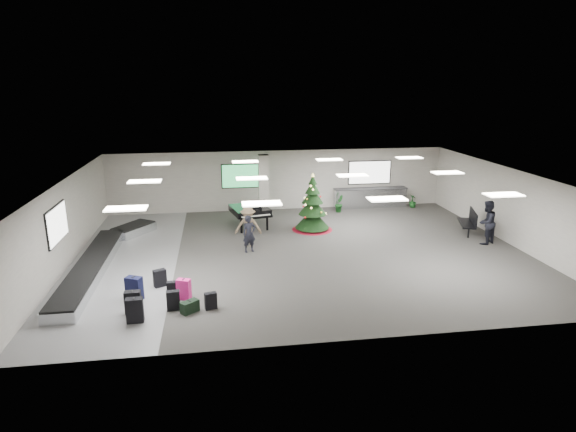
{
  "coord_description": "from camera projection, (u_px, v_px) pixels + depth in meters",
  "views": [
    {
      "loc": [
        -3.31,
        -18.2,
        6.75
      ],
      "look_at": [
        -0.44,
        1.0,
        1.29
      ],
      "focal_mm": 30.0,
      "sensor_mm": 36.0,
      "label": 1
    }
  ],
  "objects": [
    {
      "name": "suitcase_8",
      "position": [
        160.0,
        278.0,
        16.3
      ],
      "size": [
        0.47,
        0.39,
        0.62
      ],
      "rotation": [
        0.0,
        0.0,
        0.45
      ],
      "color": "black",
      "rests_on": "ground"
    },
    {
      "name": "suitcase_7",
      "position": [
        211.0,
        301.0,
        14.71
      ],
      "size": [
        0.4,
        0.28,
        0.55
      ],
      "rotation": [
        0.0,
        0.0,
        0.25
      ],
      "color": "black",
      "rests_on": "ground"
    },
    {
      "name": "suitcase_3",
      "position": [
        173.0,
        290.0,
        15.45
      ],
      "size": [
        0.37,
        0.21,
        0.58
      ],
      "rotation": [
        0.0,
        0.0,
        -0.0
      ],
      "color": "black",
      "rests_on": "ground"
    },
    {
      "name": "room_envelope",
      "position": [
        291.0,
        193.0,
        19.58
      ],
      "size": [
        18.02,
        14.02,
        3.21
      ],
      "color": "beige",
      "rests_on": "ground"
    },
    {
      "name": "pink_suitcase",
      "position": [
        184.0,
        289.0,
        15.36
      ],
      "size": [
        0.49,
        0.38,
        0.69
      ],
      "rotation": [
        0.0,
        0.0,
        -0.38
      ],
      "color": "#E71E80",
      "rests_on": "ground"
    },
    {
      "name": "ground",
      "position": [
        302.0,
        252.0,
        19.63
      ],
      "size": [
        18.0,
        18.0,
        0.0
      ],
      "primitive_type": "plane",
      "color": "#383633",
      "rests_on": "ground"
    },
    {
      "name": "navy_suitcase",
      "position": [
        134.0,
        288.0,
        15.29
      ],
      "size": [
        0.58,
        0.48,
        0.79
      ],
      "rotation": [
        0.0,
        0.0,
        -0.44
      ],
      "color": "black",
      "rests_on": "ground"
    },
    {
      "name": "suitcase_1",
      "position": [
        173.0,
        300.0,
        14.65
      ],
      "size": [
        0.41,
        0.24,
        0.63
      ],
      "rotation": [
        0.0,
        0.0,
        0.09
      ],
      "color": "black",
      "rests_on": "ground"
    },
    {
      "name": "potted_plant_left",
      "position": [
        339.0,
        204.0,
        25.59
      ],
      "size": [
        0.59,
        0.63,
        0.91
      ],
      "primitive_type": "imported",
      "rotation": [
        0.0,
        0.0,
        1.08
      ],
      "color": "#123816",
      "rests_on": "ground"
    },
    {
      "name": "service_counter",
      "position": [
        370.0,
        198.0,
        26.53
      ],
      "size": [
        4.05,
        0.65,
        1.08
      ],
      "color": "silver",
      "rests_on": "ground"
    },
    {
      "name": "bench",
      "position": [
        469.0,
        220.0,
        21.96
      ],
      "size": [
        1.12,
        1.8,
        1.08
      ],
      "rotation": [
        0.0,
        0.0,
        -0.33
      ],
      "color": "black",
      "rests_on": "ground"
    },
    {
      "name": "christmas_tree",
      "position": [
        312.0,
        210.0,
        22.41
      ],
      "size": [
        1.9,
        1.9,
        2.71
      ],
      "color": "maroon",
      "rests_on": "ground"
    },
    {
      "name": "suitcase_0",
      "position": [
        135.0,
        310.0,
        13.86
      ],
      "size": [
        0.49,
        0.28,
        0.76
      ],
      "rotation": [
        0.0,
        0.0,
        0.04
      ],
      "color": "black",
      "rests_on": "ground"
    },
    {
      "name": "grand_piano",
      "position": [
        250.0,
        211.0,
        22.72
      ],
      "size": [
        1.97,
        2.35,
        1.18
      ],
      "rotation": [
        0.0,
        0.0,
        0.22
      ],
      "color": "black",
      "rests_on": "ground"
    },
    {
      "name": "green_duffel",
      "position": [
        190.0,
        307.0,
        14.51
      ],
      "size": [
        0.6,
        0.55,
        0.38
      ],
      "rotation": [
        0.0,
        0.0,
        0.68
      ],
      "color": "black",
      "rests_on": "ground"
    },
    {
      "name": "suitcase_5",
      "position": [
        133.0,
        302.0,
        14.42
      ],
      "size": [
        0.47,
        0.26,
        0.73
      ],
      "rotation": [
        0.0,
        0.0,
        -0.0
      ],
      "color": "black",
      "rests_on": "ground"
    },
    {
      "name": "traveler_bench",
      "position": [
        487.0,
        222.0,
        20.43
      ],
      "size": [
        1.16,
        1.08,
        1.91
      ],
      "primitive_type": "imported",
      "rotation": [
        0.0,
        0.0,
        3.65
      ],
      "color": "black",
      "rests_on": "ground"
    },
    {
      "name": "potted_plant_right",
      "position": [
        413.0,
        201.0,
        26.53
      ],
      "size": [
        0.48,
        0.48,
        0.71
      ],
      "primitive_type": "imported",
      "rotation": [
        0.0,
        0.0,
        1.82
      ],
      "color": "#123816",
      "rests_on": "ground"
    },
    {
      "name": "baggage_carousel",
      "position": [
        101.0,
        258.0,
        18.38
      ],
      "size": [
        2.28,
        9.71,
        0.43
      ],
      "color": "silver",
      "rests_on": "ground"
    },
    {
      "name": "traveler_b",
      "position": [
        248.0,
        227.0,
        20.17
      ],
      "size": [
        1.18,
        0.77,
        1.72
      ],
      "primitive_type": "imported",
      "rotation": [
        0.0,
        0.0,
        -0.13
      ],
      "color": "#816950",
      "rests_on": "ground"
    },
    {
      "name": "traveler_a",
      "position": [
        249.0,
        234.0,
        19.5
      ],
      "size": [
        0.65,
        0.52,
        1.53
      ],
      "primitive_type": "imported",
      "rotation": [
        0.0,
        0.0,
        0.32
      ],
      "color": "black",
      "rests_on": "ground"
    }
  ]
}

